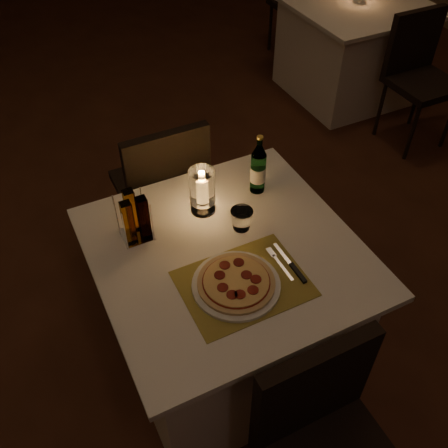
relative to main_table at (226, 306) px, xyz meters
name	(u,v)px	position (x,y,z in m)	size (l,w,h in m)	color
floor	(152,315)	(-0.25, 0.38, -0.38)	(8.00, 10.00, 0.02)	#4B2518
main_table	(226,306)	(0.00, 0.00, 0.00)	(1.00, 1.00, 0.74)	white
chair_near	(325,436)	(0.00, -0.71, 0.18)	(0.42, 0.42, 0.90)	black
chair_far	(163,182)	(0.00, 0.71, 0.18)	(0.42, 0.42, 0.90)	black
placemat	(243,284)	(-0.02, -0.18, 0.37)	(0.45, 0.34, 0.00)	#A38E38
plate	(236,285)	(-0.05, -0.18, 0.38)	(0.32, 0.32, 0.01)	white
pizza	(236,282)	(-0.05, -0.18, 0.39)	(0.28, 0.28, 0.02)	#D8B77F
fork	(278,261)	(0.14, -0.15, 0.37)	(0.02, 0.18, 0.00)	silver
knife	(295,269)	(0.18, -0.21, 0.37)	(0.02, 0.22, 0.01)	black
tumbler	(242,219)	(0.11, 0.08, 0.41)	(0.09, 0.09, 0.09)	white
water_bottle	(258,169)	(0.28, 0.26, 0.48)	(0.07, 0.07, 0.28)	#57A161
hurricane_candle	(202,188)	(0.01, 0.25, 0.49)	(0.11, 0.11, 0.20)	white
cruet_caddy	(135,219)	(-0.28, 0.22, 0.46)	(0.12, 0.12, 0.21)	white
neighbor_table_right	(351,49)	(2.02, 1.82, 0.00)	(1.00, 1.00, 0.74)	white
neighbor_chair_ra	(418,67)	(2.02, 1.10, 0.18)	(0.42, 0.42, 0.90)	black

